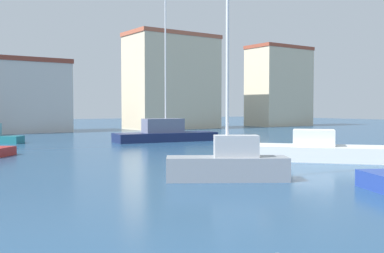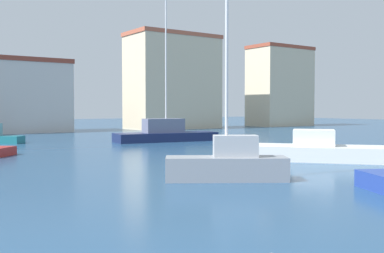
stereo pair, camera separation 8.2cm
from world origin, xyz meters
TOP-DOWN VIEW (x-y plane):
  - water at (15.00, 20.00)m, footprint 160.00×160.00m
  - sailboat_grey_near_pier at (10.13, 8.81)m, footprint 4.52×3.60m
  - sailboat_navy_behind_lamppost at (18.74, 27.28)m, footprint 8.70×3.88m
  - motorboat_white_distant_east at (18.03, 11.33)m, footprint 7.14×7.76m
  - waterfront_apartments at (12.30, 48.30)m, footprint 10.76×7.26m
  - yacht_club at (31.37, 45.84)m, footprint 11.82×6.24m
  - harbor_office at (49.21, 44.05)m, footprint 9.51×5.35m

SIDE VIEW (x-z plane):
  - water at x=15.00m, z-range 0.00..0.00m
  - motorboat_white_distant_east at x=18.03m, z-range -0.30..1.31m
  - sailboat_navy_behind_lamppost at x=18.74m, z-range -5.06..6.36m
  - sailboat_grey_near_pier at x=10.13m, z-range -3.03..4.35m
  - waterfront_apartments at x=12.30m, z-range 0.01..8.13m
  - harbor_office at x=49.21m, z-range 0.01..11.84m
  - yacht_club at x=31.37m, z-range 0.01..12.29m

